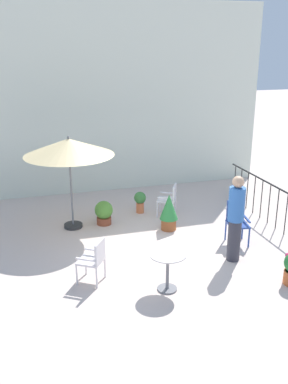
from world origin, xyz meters
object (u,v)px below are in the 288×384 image
patio_chair_0 (94,258)px  potted_plant_0 (104,212)px  cafe_table_0 (168,265)px  patio_umbrella_0 (69,148)px  standing_person (236,218)px  potted_plant_2 (169,211)px  patio_chair_1 (169,198)px  potted_plant_1 (140,200)px  patio_chair_2 (237,220)px

patio_chair_0 → potted_plant_0: (0.70, 2.63, -0.17)m
cafe_table_0 → patio_umbrella_0: bearing=110.7°
patio_umbrella_0 → cafe_table_0: (1.24, -3.27, -1.46)m
potted_plant_0 → standing_person: size_ratio=0.33×
cafe_table_0 → standing_person: size_ratio=0.40×
potted_plant_2 → patio_chair_1: bearing=69.5°
patio_chair_0 → potted_plant_1: bearing=60.6°
potted_plant_0 → potted_plant_1: 1.15m
potted_plant_1 → potted_plant_2: (0.35, -1.24, 0.13)m
patio_chair_2 → potted_plant_2: 1.60m
patio_chair_1 → patio_chair_0: bearing=-131.8°
potted_plant_1 → potted_plant_0: bearing=-155.5°
patio_umbrella_0 → patio_chair_0: patio_umbrella_0 is taller
patio_chair_2 → potted_plant_2: bearing=138.1°
cafe_table_0 → standing_person: bearing=22.8°
patio_chair_2 → standing_person: (-0.45, -0.74, 0.39)m
patio_chair_1 → potted_plant_2: 0.89m
patio_chair_0 → cafe_table_0: bearing=-28.1°
patio_chair_2 → patio_chair_1: bearing=114.9°
patio_chair_2 → patio_umbrella_0: bearing=151.2°
patio_chair_2 → cafe_table_0: bearing=-145.7°
potted_plant_2 → potted_plant_1: bearing=105.7°
patio_chair_1 → potted_plant_1: patio_chair_1 is taller
potted_plant_0 → patio_chair_1: bearing=2.3°
potted_plant_1 → standing_person: size_ratio=0.32×
patio_chair_2 → potted_plant_2: size_ratio=1.07×
patio_chair_0 → potted_plant_0: patio_chair_0 is taller
patio_umbrella_0 → potted_plant_1: patio_umbrella_0 is taller
patio_umbrella_0 → patio_chair_2: size_ratio=2.37×
patio_chair_1 → potted_plant_0: patio_chair_1 is taller
patio_umbrella_0 → potted_plant_2: bearing=-19.7°
cafe_table_0 → patio_chair_2: 2.55m
patio_chair_1 → patio_umbrella_0: bearing=-178.6°
potted_plant_2 → patio_chair_2: bearing=-41.9°
patio_umbrella_0 → potted_plant_1: size_ratio=3.94×
standing_person → potted_plant_0: bearing=129.8°
standing_person → potted_plant_1: bearing=109.7°
patio_chair_0 → potted_plant_2: potted_plant_2 is taller
patio_umbrella_0 → patio_chair_0: (0.05, -2.64, -1.46)m
patio_chair_2 → potted_plant_2: (-1.19, 1.07, -0.07)m
patio_chair_0 → patio_chair_1: (2.41, 2.70, -0.00)m
patio_chair_1 → potted_plant_1: 0.79m
cafe_table_0 → patio_chair_2: bearing=34.3°
potted_plant_1 → standing_person: 3.29m
patio_chair_1 → potted_plant_2: potted_plant_2 is taller
patio_umbrella_0 → potted_plant_0: size_ratio=3.79×
potted_plant_1 → patio_chair_1: bearing=-31.8°
potted_plant_2 → potted_plant_0: bearing=151.5°
patio_umbrella_0 → potted_plant_0: 1.80m
cafe_table_0 → patio_chair_2: patio_chair_2 is taller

